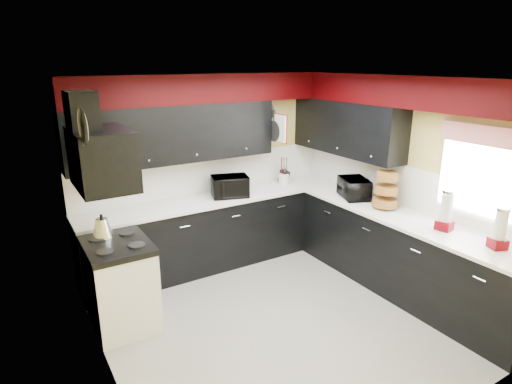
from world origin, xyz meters
TOP-DOWN VIEW (x-y plane):
  - ground at (0.00, 0.00)m, footprint 3.60×3.60m
  - wall_back at (0.00, 1.80)m, footprint 3.60×0.06m
  - wall_right at (1.80, 0.00)m, footprint 0.06×3.60m
  - wall_left at (-1.80, 0.00)m, footprint 0.06×3.60m
  - ceiling at (0.00, 0.00)m, footprint 3.60×3.60m
  - cab_back at (0.00, 1.50)m, footprint 3.60×0.60m
  - cab_right at (1.50, -0.30)m, footprint 0.60×3.00m
  - counter_back at (0.00, 1.50)m, footprint 3.62×0.64m
  - counter_right at (1.50, -0.30)m, footprint 0.64×3.02m
  - splash_back at (0.00, 1.79)m, footprint 3.60×0.02m
  - splash_right at (1.79, 0.00)m, footprint 0.02×3.60m
  - upper_back at (-0.50, 1.62)m, footprint 2.60×0.35m
  - upper_right at (1.62, 0.90)m, footprint 0.35×1.80m
  - soffit_back at (0.00, 1.62)m, footprint 3.60×0.36m
  - soffit_right at (1.62, -0.18)m, footprint 0.36×3.24m
  - stove at (-1.50, 0.75)m, footprint 0.60×0.75m
  - cooktop at (-1.50, 0.75)m, footprint 0.62×0.77m
  - hood at (-1.55, 0.75)m, footprint 0.50×0.78m
  - hood_duct at (-1.68, 0.75)m, footprint 0.24×0.40m
  - window at (1.79, -0.90)m, footprint 0.03×0.86m
  - valance at (1.73, -0.90)m, footprint 0.04×0.88m
  - pan_top at (0.82, 1.55)m, footprint 0.03×0.22m
  - pan_mid at (0.82, 1.42)m, footprint 0.03×0.28m
  - pan_low at (0.82, 1.68)m, footprint 0.03×0.24m
  - cut_board at (0.83, 1.30)m, footprint 0.03×0.26m
  - baskets at (1.52, 0.05)m, footprint 0.27×0.27m
  - clock at (-1.77, 0.25)m, footprint 0.03×0.30m
  - deco_plate at (1.77, -0.35)m, footprint 0.03×0.24m
  - toaster_oven at (0.15, 1.45)m, footprint 0.56×0.51m
  - microwave at (1.50, 0.55)m, footprint 0.47×0.55m
  - utensil_crock at (1.09, 1.56)m, footprint 0.19×0.19m
  - knife_block at (1.10, 1.57)m, footprint 0.10×0.13m
  - kettle at (-1.57, 0.99)m, footprint 0.25×0.25m
  - dispenser_a at (1.53, -0.76)m, footprint 0.18×0.18m
  - dispenser_b at (1.55, -1.32)m, footprint 0.18×0.18m

SIDE VIEW (x-z plane):
  - ground at x=0.00m, z-range 0.00..0.00m
  - stove at x=-1.50m, z-range 0.00..0.86m
  - cab_back at x=0.00m, z-range 0.00..0.90m
  - cab_right at x=1.50m, z-range 0.00..0.90m
  - cooktop at x=-1.50m, z-range 0.86..0.92m
  - counter_back at x=0.00m, z-range 0.90..0.94m
  - counter_right at x=1.50m, z-range 0.90..0.94m
  - kettle at x=-1.57m, z-range 0.92..1.11m
  - utensil_crock at x=1.09m, z-range 0.94..1.10m
  - knife_block at x=1.10m, z-range 0.94..1.14m
  - microwave at x=1.50m, z-range 0.94..1.20m
  - toaster_oven at x=0.15m, z-range 0.94..1.21m
  - dispenser_b at x=1.55m, z-range 0.94..1.32m
  - dispenser_a at x=1.53m, z-range 0.94..1.36m
  - baskets at x=1.52m, z-range 0.93..1.43m
  - splash_back at x=0.00m, z-range 0.94..1.44m
  - splash_right at x=1.79m, z-range 0.94..1.44m
  - wall_back at x=0.00m, z-range 0.00..2.50m
  - wall_right at x=1.80m, z-range 0.00..2.50m
  - wall_left at x=-1.80m, z-range 0.00..2.50m
  - window at x=1.79m, z-range 1.07..2.03m
  - pan_low at x=0.82m, z-range 1.51..1.93m
  - pan_mid at x=0.82m, z-range 1.52..1.98m
  - hood at x=-1.55m, z-range 1.50..2.06m
  - upper_back at x=-0.50m, z-range 1.45..2.15m
  - upper_right at x=1.62m, z-range 1.45..2.15m
  - cut_board at x=0.83m, z-range 1.62..1.98m
  - valance at x=1.73m, z-range 1.85..2.05m
  - pan_top at x=0.82m, z-range 1.80..2.20m
  - clock at x=-1.77m, z-range 2.00..2.30m
  - hood_duct at x=-1.68m, z-range 2.00..2.40m
  - deco_plate at x=1.77m, z-range 2.13..2.37m
  - soffit_back at x=0.00m, z-range 2.15..2.50m
  - soffit_right at x=1.62m, z-range 2.15..2.50m
  - ceiling at x=0.00m, z-range 2.47..2.53m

